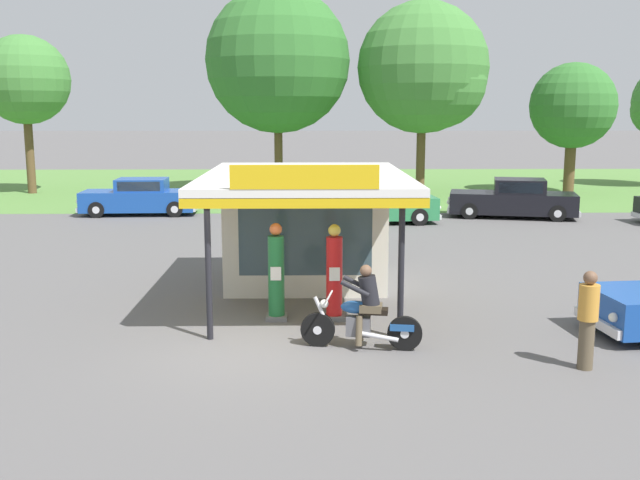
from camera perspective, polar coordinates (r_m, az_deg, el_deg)
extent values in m
plane|color=#5B5959|center=(13.85, -4.94, -8.25)|extent=(300.00, 300.00, 0.00)
cube|color=#56843D|center=(43.35, -2.23, 4.27)|extent=(120.00, 24.00, 0.01)
cube|color=beige|center=(18.52, -1.13, 0.86)|extent=(3.86, 3.22, 2.77)
cube|color=#384C56|center=(16.94, -1.14, 0.19)|extent=(3.09, 0.05, 1.77)
cube|color=silver|center=(16.73, -1.16, 4.94)|extent=(4.56, 6.94, 0.16)
cube|color=gold|center=(16.75, -1.16, 4.33)|extent=(4.56, 6.94, 0.18)
cube|color=gold|center=(13.28, -1.21, 4.92)|extent=(2.70, 0.08, 0.44)
cylinder|color=black|center=(14.02, 6.32, -2.17)|extent=(0.12, 0.12, 2.77)
cylinder|color=black|center=(14.04, -8.67, -2.21)|extent=(0.12, 0.12, 2.77)
cube|color=slate|center=(15.54, -3.39, -6.00)|extent=(0.44, 0.44, 0.10)
cylinder|color=#1E6B33|center=(15.32, -3.42, -2.79)|extent=(0.34, 0.34, 1.68)
cube|color=white|center=(15.12, -3.45, -2.63)|extent=(0.22, 0.02, 0.28)
sphere|color=orange|center=(15.13, -3.46, 0.84)|extent=(0.26, 0.26, 0.26)
cube|color=slate|center=(15.53, 1.11, -5.99)|extent=(0.44, 0.44, 0.10)
cylinder|color=red|center=(15.31, 1.12, -2.83)|extent=(0.34, 0.34, 1.66)
cube|color=white|center=(15.12, 1.14, -2.67)|extent=(0.22, 0.02, 0.28)
sphere|color=#EACC4C|center=(15.13, 1.13, 0.75)|extent=(0.26, 0.26, 0.26)
cylinder|color=black|center=(13.73, -0.17, -6.97)|extent=(0.65, 0.20, 0.64)
cylinder|color=silver|center=(13.73, -0.17, -6.97)|extent=(0.18, 0.14, 0.16)
cylinder|color=black|center=(13.59, 6.61, -7.22)|extent=(0.65, 0.20, 0.64)
cylinder|color=silver|center=(13.59, 6.61, -7.22)|extent=(0.18, 0.14, 0.16)
ellipsoid|color=#1E4C8C|center=(13.52, 2.79, -5.23)|extent=(0.59, 0.33, 0.24)
cube|color=#59595E|center=(13.61, 2.99, -6.70)|extent=(0.47, 0.31, 0.36)
cube|color=black|center=(13.51, 4.27, -5.52)|extent=(0.52, 0.34, 0.10)
cylinder|color=silver|center=(13.64, 0.24, -5.87)|extent=(0.38, 0.13, 0.71)
cylinder|color=silver|center=(13.52, 0.75, -4.34)|extent=(0.15, 0.70, 0.04)
sphere|color=silver|center=(13.58, 0.33, -4.98)|extent=(0.16, 0.16, 0.16)
cube|color=#1E4C8C|center=(13.56, 6.40, -6.73)|extent=(0.46, 0.25, 0.12)
cylinder|color=silver|center=(13.49, 4.63, -7.50)|extent=(0.71, 0.19, 0.18)
cube|color=brown|center=(13.49, 3.98, -5.27)|extent=(0.45, 0.40, 0.14)
cylinder|color=brown|center=(13.47, 3.05, -7.06)|extent=(0.16, 0.25, 0.56)
cylinder|color=brown|center=(13.77, 3.18, -6.67)|extent=(0.16, 0.25, 0.56)
cylinder|color=black|center=(13.42, 3.83, -3.96)|extent=(0.46, 0.38, 0.60)
sphere|color=brown|center=(13.34, 3.59, -2.40)|extent=(0.22, 0.22, 0.22)
cylinder|color=black|center=(13.23, 2.72, -3.79)|extent=(0.54, 0.18, 0.31)
cylinder|color=black|center=(13.61, 2.89, -3.39)|extent=(0.54, 0.18, 0.31)
cube|color=silver|center=(15.22, 20.76, -6.01)|extent=(0.30, 1.74, 0.18)
sphere|color=white|center=(14.65, 21.84, -5.60)|extent=(0.18, 0.18, 0.18)
sphere|color=white|center=(15.65, 19.81, -4.51)|extent=(0.18, 0.18, 0.18)
cylinder|color=black|center=(16.33, 22.05, -4.92)|extent=(0.68, 0.27, 0.66)
cylinder|color=silver|center=(16.33, 22.05, -4.92)|extent=(0.32, 0.25, 0.30)
cube|color=#19479E|center=(31.90, -13.87, 2.99)|extent=(4.75, 2.01, 0.83)
cube|color=#19479E|center=(31.80, -13.66, 4.20)|extent=(2.12, 1.69, 0.51)
cube|color=#283847|center=(32.00, -15.44, 4.16)|extent=(0.10, 1.42, 0.41)
cube|color=#283847|center=(31.03, -13.92, 4.06)|extent=(1.74, 0.10, 0.39)
cube|color=#283847|center=(32.57, -13.42, 4.34)|extent=(1.74, 0.10, 0.39)
cube|color=silver|center=(32.46, -17.97, 2.39)|extent=(0.19, 1.73, 0.18)
cube|color=silver|center=(31.59, -9.61, 2.54)|extent=(0.19, 1.73, 0.18)
sphere|color=white|center=(31.86, -18.28, 2.85)|extent=(0.18, 0.18, 0.18)
sphere|color=white|center=(32.98, -17.76, 3.10)|extent=(0.18, 0.18, 0.18)
cylinder|color=black|center=(31.44, -16.98, 2.26)|extent=(0.67, 0.23, 0.66)
cylinder|color=silver|center=(31.44, -16.98, 2.26)|extent=(0.31, 0.23, 0.30)
cylinder|color=black|center=(33.09, -16.30, 2.66)|extent=(0.67, 0.23, 0.66)
cylinder|color=silver|center=(33.09, -16.30, 2.66)|extent=(0.31, 0.23, 0.30)
cylinder|color=black|center=(30.84, -11.22, 2.36)|extent=(0.67, 0.23, 0.66)
cylinder|color=silver|center=(30.84, -11.22, 2.36)|extent=(0.31, 0.23, 0.30)
cylinder|color=black|center=(32.52, -10.81, 2.76)|extent=(0.67, 0.23, 0.66)
cylinder|color=silver|center=(32.52, -10.81, 2.76)|extent=(0.31, 0.23, 0.30)
cube|color=black|center=(31.21, 14.71, 2.82)|extent=(5.34, 3.03, 0.84)
cube|color=black|center=(31.15, 15.25, 4.08)|extent=(2.34, 2.12, 0.57)
cube|color=#283847|center=(31.11, 13.44, 4.15)|extent=(0.38, 1.49, 0.45)
cube|color=#283847|center=(30.31, 15.34, 3.92)|extent=(1.67, 0.41, 0.43)
cube|color=#283847|center=(31.98, 15.17, 4.23)|extent=(1.67, 0.41, 0.43)
cube|color=silver|center=(31.23, 10.02, 2.44)|extent=(0.53, 1.83, 0.18)
cube|color=silver|center=(31.47, 19.32, 2.09)|extent=(0.53, 1.83, 0.18)
sphere|color=white|center=(30.57, 9.98, 2.93)|extent=(0.18, 0.18, 0.18)
sphere|color=white|center=(31.80, 10.06, 3.19)|extent=(0.18, 0.18, 0.18)
cylinder|color=black|center=(30.30, 11.54, 2.22)|extent=(0.69, 0.34, 0.66)
cylinder|color=silver|center=(30.30, 11.54, 2.22)|extent=(0.34, 0.28, 0.30)
cylinder|color=black|center=(32.11, 11.57, 2.65)|extent=(0.69, 0.34, 0.66)
cylinder|color=silver|center=(32.11, 11.57, 2.65)|extent=(0.34, 0.28, 0.30)
cylinder|color=black|center=(30.47, 17.98, 1.97)|extent=(0.69, 0.34, 0.66)
cylinder|color=silver|center=(30.47, 17.98, 1.97)|extent=(0.34, 0.28, 0.30)
cylinder|color=black|center=(32.28, 17.65, 2.42)|extent=(0.69, 0.34, 0.66)
cylinder|color=silver|center=(32.28, 17.65, 2.42)|extent=(0.34, 0.28, 0.30)
cube|color=#2D844C|center=(28.71, 4.15, 2.52)|extent=(5.00, 2.17, 0.85)
cube|color=#2D844C|center=(28.59, 3.71, 3.89)|extent=(2.28, 1.73, 0.54)
cube|color=#283847|center=(28.79, 5.79, 3.90)|extent=(0.16, 1.37, 0.43)
cube|color=#283847|center=(29.34, 3.47, 4.05)|extent=(1.83, 0.18, 0.41)
cube|color=#283847|center=(27.85, 3.97, 3.73)|extent=(1.83, 0.18, 0.41)
cube|color=silver|center=(29.28, 8.90, 1.97)|extent=(0.26, 1.68, 0.18)
cube|color=silver|center=(28.44, -0.76, 1.86)|extent=(0.26, 1.68, 0.18)
sphere|color=white|center=(29.78, 8.67, 2.79)|extent=(0.18, 0.18, 0.18)
sphere|color=white|center=(28.69, 9.22, 2.50)|extent=(0.18, 0.18, 0.18)
cylinder|color=black|center=(29.87, 7.00, 2.24)|extent=(0.67, 0.25, 0.66)
cylinder|color=silver|center=(29.87, 7.00, 2.24)|extent=(0.31, 0.24, 0.30)
cylinder|color=black|center=(28.29, 7.73, 1.79)|extent=(0.67, 0.25, 0.66)
cylinder|color=silver|center=(28.29, 7.73, 1.79)|extent=(0.31, 0.24, 0.30)
cylinder|color=black|center=(29.32, 0.67, 2.17)|extent=(0.67, 0.25, 0.66)
cylinder|color=silver|center=(29.32, 0.67, 2.17)|extent=(0.31, 0.24, 0.30)
cylinder|color=black|center=(27.71, 1.06, 1.71)|extent=(0.67, 0.25, 0.66)
cylinder|color=silver|center=(27.71, 1.06, 1.71)|extent=(0.31, 0.24, 0.30)
cylinder|color=brown|center=(13.32, 19.97, -7.64)|extent=(0.26, 0.26, 0.86)
cylinder|color=gold|center=(13.12, 20.16, -4.57)|extent=(0.34, 0.34, 0.61)
sphere|color=brown|center=(13.03, 20.27, -2.77)|extent=(0.23, 0.23, 0.23)
cylinder|color=brown|center=(39.14, -3.24, 6.65)|extent=(0.43, 0.43, 4.09)
sphere|color=#33702D|center=(39.15, -3.31, 13.77)|extent=(7.51, 7.51, 7.51)
cylinder|color=brown|center=(41.90, -21.62, 6.25)|extent=(0.44, 0.44, 4.19)
sphere|color=#427F38|center=(41.87, -21.96, 11.48)|extent=(4.61, 4.61, 4.61)
sphere|color=#427F38|center=(41.38, -21.31, 10.90)|extent=(2.95, 2.95, 2.95)
cylinder|color=brown|center=(41.31, 18.82, 5.49)|extent=(0.57, 0.57, 2.92)
sphere|color=#33702D|center=(41.21, 19.07, 9.84)|extent=(4.47, 4.47, 4.47)
cylinder|color=brown|center=(39.47, 7.83, 6.53)|extent=(0.47, 0.47, 3.99)
sphere|color=#427F38|center=(39.46, 7.99, 13.13)|extent=(6.81, 6.81, 6.81)
sphere|color=#427F38|center=(39.04, 9.18, 12.14)|extent=(4.93, 4.93, 4.93)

